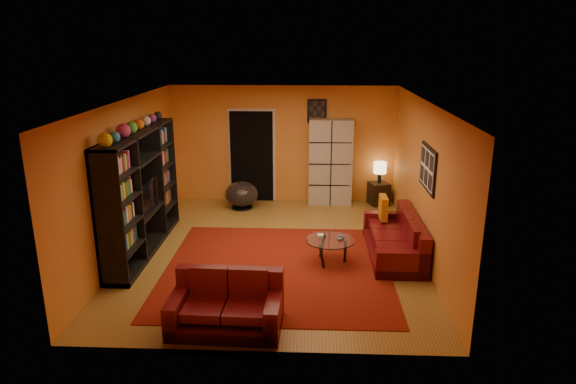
{
  "coord_description": "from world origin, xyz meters",
  "views": [
    {
      "loc": [
        0.6,
        -8.28,
        3.57
      ],
      "look_at": [
        0.24,
        0.1,
        1.06
      ],
      "focal_mm": 32.0,
      "sensor_mm": 36.0,
      "label": 1
    }
  ],
  "objects_px": {
    "storage_cabinet": "(331,162)",
    "side_table": "(379,194)",
    "table_lamp": "(380,168)",
    "tv": "(143,197)",
    "sofa": "(398,239)",
    "coffee_table": "(330,242)",
    "bowl_chair": "(242,194)",
    "loveseat": "(227,305)",
    "entertainment_unit": "(141,192)"
  },
  "relations": [
    {
      "from": "loveseat",
      "to": "entertainment_unit",
      "type": "bearing_deg",
      "value": 39.08
    },
    {
      "from": "tv",
      "to": "table_lamp",
      "type": "bearing_deg",
      "value": -57.35
    },
    {
      "from": "tv",
      "to": "loveseat",
      "type": "bearing_deg",
      "value": -142.89
    },
    {
      "from": "entertainment_unit",
      "to": "tv",
      "type": "bearing_deg",
      "value": -48.06
    },
    {
      "from": "coffee_table",
      "to": "storage_cabinet",
      "type": "distance_m",
      "value": 3.29
    },
    {
      "from": "sofa",
      "to": "coffee_table",
      "type": "height_order",
      "value": "sofa"
    },
    {
      "from": "storage_cabinet",
      "to": "side_table",
      "type": "bearing_deg",
      "value": -1.33
    },
    {
      "from": "tv",
      "to": "storage_cabinet",
      "type": "relative_size",
      "value": 0.49
    },
    {
      "from": "loveseat",
      "to": "side_table",
      "type": "xyz_separation_m",
      "value": [
        2.59,
        5.17,
        -0.04
      ]
    },
    {
      "from": "side_table",
      "to": "table_lamp",
      "type": "distance_m",
      "value": 0.58
    },
    {
      "from": "sofa",
      "to": "bowl_chair",
      "type": "height_order",
      "value": "sofa"
    },
    {
      "from": "coffee_table",
      "to": "storage_cabinet",
      "type": "relative_size",
      "value": 0.43
    },
    {
      "from": "sofa",
      "to": "entertainment_unit",
      "type": "bearing_deg",
      "value": 179.15
    },
    {
      "from": "bowl_chair",
      "to": "table_lamp",
      "type": "bearing_deg",
      "value": 7.5
    },
    {
      "from": "sofa",
      "to": "side_table",
      "type": "bearing_deg",
      "value": 89.62
    },
    {
      "from": "entertainment_unit",
      "to": "bowl_chair",
      "type": "bearing_deg",
      "value": 59.16
    },
    {
      "from": "entertainment_unit",
      "to": "side_table",
      "type": "distance_m",
      "value": 5.27
    },
    {
      "from": "table_lamp",
      "to": "storage_cabinet",
      "type": "bearing_deg",
      "value": 177.36
    },
    {
      "from": "sofa",
      "to": "side_table",
      "type": "distance_m",
      "value": 2.82
    },
    {
      "from": "entertainment_unit",
      "to": "coffee_table",
      "type": "relative_size",
      "value": 3.7
    },
    {
      "from": "tv",
      "to": "sofa",
      "type": "distance_m",
      "value": 4.41
    },
    {
      "from": "loveseat",
      "to": "table_lamp",
      "type": "distance_m",
      "value": 5.81
    },
    {
      "from": "bowl_chair",
      "to": "side_table",
      "type": "bearing_deg",
      "value": 7.5
    },
    {
      "from": "table_lamp",
      "to": "sofa",
      "type": "bearing_deg",
      "value": -90.41
    },
    {
      "from": "storage_cabinet",
      "to": "bowl_chair",
      "type": "relative_size",
      "value": 2.61
    },
    {
      "from": "coffee_table",
      "to": "bowl_chair",
      "type": "height_order",
      "value": "bowl_chair"
    },
    {
      "from": "entertainment_unit",
      "to": "storage_cabinet",
      "type": "bearing_deg",
      "value": 39.95
    },
    {
      "from": "tv",
      "to": "coffee_table",
      "type": "xyz_separation_m",
      "value": [
        3.18,
        -0.38,
        -0.62
      ]
    },
    {
      "from": "sofa",
      "to": "bowl_chair",
      "type": "relative_size",
      "value": 2.76
    },
    {
      "from": "entertainment_unit",
      "to": "tv",
      "type": "xyz_separation_m",
      "value": [
        0.05,
        -0.06,
        -0.06
      ]
    },
    {
      "from": "entertainment_unit",
      "to": "loveseat",
      "type": "bearing_deg",
      "value": -52.77
    },
    {
      "from": "loveseat",
      "to": "table_lamp",
      "type": "xyz_separation_m",
      "value": [
        2.59,
        5.17,
        0.54
      ]
    },
    {
      "from": "sofa",
      "to": "loveseat",
      "type": "height_order",
      "value": "same"
    },
    {
      "from": "bowl_chair",
      "to": "sofa",
      "type": "bearing_deg",
      "value": -38.86
    },
    {
      "from": "sofa",
      "to": "table_lamp",
      "type": "relative_size",
      "value": 4.29
    },
    {
      "from": "side_table",
      "to": "table_lamp",
      "type": "relative_size",
      "value": 1.07
    },
    {
      "from": "entertainment_unit",
      "to": "sofa",
      "type": "xyz_separation_m",
      "value": [
        4.41,
        -0.07,
        -0.76
      ]
    },
    {
      "from": "storage_cabinet",
      "to": "sofa",
      "type": "bearing_deg",
      "value": -68.32
    },
    {
      "from": "side_table",
      "to": "tv",
      "type": "bearing_deg",
      "value": -147.35
    },
    {
      "from": "entertainment_unit",
      "to": "storage_cabinet",
      "type": "xyz_separation_m",
      "value": [
        3.34,
        2.8,
        -0.1
      ]
    },
    {
      "from": "loveseat",
      "to": "storage_cabinet",
      "type": "height_order",
      "value": "storage_cabinet"
    },
    {
      "from": "entertainment_unit",
      "to": "side_table",
      "type": "relative_size",
      "value": 6.0
    },
    {
      "from": "table_lamp",
      "to": "tv",
      "type": "bearing_deg",
      "value": -147.35
    },
    {
      "from": "storage_cabinet",
      "to": "side_table",
      "type": "xyz_separation_m",
      "value": [
        1.09,
        -0.05,
        -0.7
      ]
    },
    {
      "from": "storage_cabinet",
      "to": "side_table",
      "type": "height_order",
      "value": "storage_cabinet"
    },
    {
      "from": "bowl_chair",
      "to": "loveseat",
      "type": "bearing_deg",
      "value": -84.79
    },
    {
      "from": "coffee_table",
      "to": "table_lamp",
      "type": "height_order",
      "value": "table_lamp"
    },
    {
      "from": "side_table",
      "to": "storage_cabinet",
      "type": "bearing_deg",
      "value": 177.36
    },
    {
      "from": "entertainment_unit",
      "to": "table_lamp",
      "type": "xyz_separation_m",
      "value": [
        4.43,
        2.75,
        -0.22
      ]
    },
    {
      "from": "table_lamp",
      "to": "coffee_table",
      "type": "bearing_deg",
      "value": -110.62
    }
  ]
}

